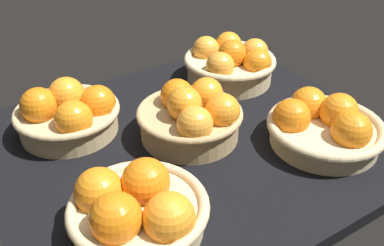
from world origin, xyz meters
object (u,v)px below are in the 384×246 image
basket_center (193,115)px  basket_far_right (231,63)px  basket_far_left (69,113)px  basket_near_right (324,126)px  basket_near_left (136,209)px

basket_center → basket_far_right: size_ratio=0.93×
basket_far_left → basket_far_right: bearing=1.4°
basket_far_right → basket_far_left: 45.01cm
basket_near_right → basket_near_left: bearing=-178.5°
basket_center → basket_near_left: size_ratio=0.98×
basket_far_left → basket_center: bearing=-35.7°
basket_center → basket_far_right: bearing=36.7°
basket_center → basket_near_right: size_ratio=0.92×
basket_center → basket_far_left: 27.27cm
basket_near_left → basket_near_right: bearing=1.5°
basket_center → basket_far_left: (-22.14, 15.93, -0.41)cm
basket_far_right → basket_far_left: bearing=-178.6°
basket_far_left → basket_near_right: 54.97cm
basket_near_left → basket_far_right: basket_far_right is taller
basket_near_left → basket_far_right: size_ratio=0.95×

